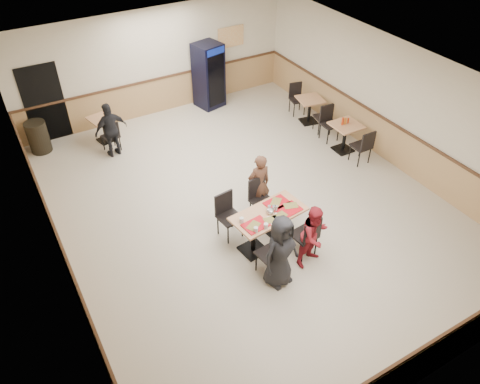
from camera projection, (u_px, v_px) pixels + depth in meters
ground at (246, 204)px, 10.53m from camera, size 10.00×10.00×0.00m
room_shell at (255, 114)px, 12.59m from camera, size 10.00×10.00×10.00m
main_table at (268, 223)px, 9.24m from camera, size 1.56×0.91×0.79m
main_chairs at (266, 225)px, 9.23m from camera, size 1.51×1.88×1.01m
diner_woman_left at (280, 251)px, 8.30m from camera, size 0.82×0.61×1.53m
diner_woman_right at (314, 236)px, 8.76m from camera, size 0.73×0.62×1.33m
diner_man_opposite at (259, 184)px, 9.90m from camera, size 0.55×0.38×1.45m
lone_diner at (111, 130)px, 11.65m from camera, size 0.89×0.47×1.45m
tabletop_clutter at (272, 214)px, 9.02m from camera, size 1.31×0.74×0.12m
side_table_near at (345, 133)px, 11.94m from camera, size 0.72×0.72×0.76m
side_table_near_chair_south at (361, 145)px, 11.54m from camera, size 0.45×0.45×0.96m
side_table_near_chair_north at (330, 124)px, 12.37m from camera, size 0.45×0.45×0.96m
side_table_far at (310, 107)px, 13.10m from camera, size 0.80×0.80×0.73m
side_table_far_chair_south at (322, 116)px, 12.72m from camera, size 0.50×0.50×0.92m
side_table_far_chair_north at (298, 99)px, 13.51m from camera, size 0.50×0.50×0.92m
condiment_caddy at (345, 121)px, 11.75m from camera, size 0.23×0.06×0.20m
back_table at (104, 125)px, 12.34m from camera, size 0.77×0.77×0.69m
back_table_chair_lone at (110, 136)px, 11.98m from camera, size 0.48×0.48×0.88m
pepsi_cooler at (209, 76)px, 13.62m from camera, size 0.85×0.85×1.90m
trash_bin at (38, 137)px, 11.98m from camera, size 0.53×0.53×0.83m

